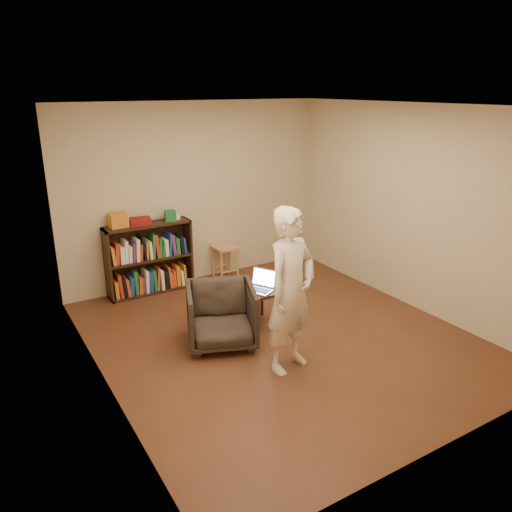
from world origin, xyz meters
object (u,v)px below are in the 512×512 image
bookshelf (149,262)px  stool (225,252)px  person (291,291)px  side_table (257,296)px  armchair (221,315)px  laptop (261,285)px

bookshelf → stool: 1.17m
person → side_table: bearing=61.6°
armchair → side_table: 0.64m
laptop → bookshelf: bearing=177.1°
stool → side_table: size_ratio=1.13×
stool → armchair: bearing=-118.9°
armchair → side_table: (0.60, 0.21, 0.02)m
bookshelf → laptop: bearing=-64.0°
laptop → armchair: bearing=-100.4°
laptop → person: (-0.27, -1.02, 0.35)m
armchair → person: size_ratio=0.45×
stool → person: person is taller
bookshelf → person: person is taller
side_table → laptop: 0.14m
side_table → stool: bearing=75.8°
bookshelf → armchair: bookshelf is taller
bookshelf → side_table: bearing=-65.5°
armchair → side_table: armchair is taller
stool → armchair: (-1.00, -1.82, -0.06)m
armchair → laptop: armchair is taller
bookshelf → stool: bookshelf is taller
side_table → person: 1.15m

